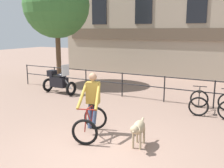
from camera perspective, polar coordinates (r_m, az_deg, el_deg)
name	(u,v)px	position (r m, az deg, el deg)	size (l,w,h in m)	color
ground_plane	(95,155)	(6.28, -3.68, -15.14)	(60.00, 60.00, 0.00)	#8E7060
canal_railing	(164,85)	(10.60, 11.36, -0.14)	(15.05, 0.05, 1.05)	black
cyclist_with_bike	(92,108)	(7.14, -4.47, -5.21)	(1.01, 1.32, 1.70)	black
dog	(138,129)	(6.50, 5.73, -9.62)	(0.36, 1.02, 0.67)	tan
parked_motorcycle	(59,81)	(12.11, -11.52, 0.61)	(1.64, 0.77, 1.35)	black
parked_bicycle_near_lamp	(199,102)	(9.73, 18.39, -3.69)	(0.83, 1.20, 0.86)	black
tree_canalside_left	(56,5)	(14.38, -12.00, 16.46)	(3.41, 3.41, 5.82)	brown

